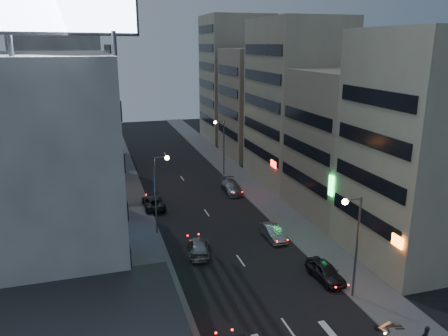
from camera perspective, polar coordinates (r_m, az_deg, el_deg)
name	(u,v)px	position (r m, az deg, el deg)	size (l,w,h in m)	color
sidewalk_left	(133,208)	(52.87, -11.83, -5.09)	(4.00, 120.00, 0.12)	#4C4C4F
sidewalk_right	(259,195)	(56.29, 4.61, -3.48)	(4.00, 120.00, 0.12)	#4C4C4F
white_building	(32,161)	(40.87, -23.83, 0.79)	(14.00, 24.00, 18.00)	silver
shophouse_near	(421,150)	(40.95, 24.34, 2.20)	(10.00, 11.00, 20.00)	tan
shophouse_mid	(350,144)	(50.61, 16.10, 3.07)	(11.00, 12.00, 16.00)	gray
shophouse_far	(295,102)	(61.01, 9.31, 8.45)	(10.00, 14.00, 22.00)	tan
far_left_a	(63,109)	(65.04, -20.24, 7.25)	(11.00, 10.00, 20.00)	silver
far_left_b	(66,113)	(78.27, -19.99, 6.74)	(12.00, 10.00, 15.00)	gray
far_right_a	(259,103)	(75.10, 4.55, 8.44)	(11.00, 12.00, 18.00)	gray
far_right_b	(236,79)	(88.06, 1.54, 11.55)	(12.00, 12.00, 24.00)	tan
street_lamp_right_near	(353,233)	(33.60, 16.54, -8.19)	(1.60, 0.44, 8.02)	#595B60
street_lamp_left	(159,183)	(43.82, -8.50, -1.99)	(1.60, 0.44, 8.02)	#595B60
street_lamp_right_far	(221,139)	(63.31, -0.35, 3.75)	(1.60, 0.44, 8.02)	#595B60
parked_car_right_near	(325,271)	(37.70, 13.09, -13.02)	(1.73, 4.29, 1.46)	#2A292F
parked_car_right_mid	(272,232)	(44.07, 6.34, -8.33)	(1.44, 4.14, 1.36)	#A9AAB1
parked_car_left	(154,202)	(52.34, -9.19, -4.42)	(2.32, 5.03, 1.40)	#25262A
parked_car_right_far	(232,187)	(56.96, 1.02, -2.47)	(2.08, 5.11, 1.48)	gray
road_car_silver	(199,247)	(40.93, -3.29, -10.26)	(1.88, 4.62, 1.34)	#909398
scooter_blue	(425,328)	(33.43, 24.75, -18.48)	(1.66, 0.55, 1.01)	navy
scooter_black_b	(402,318)	(33.79, 22.28, -17.70)	(1.77, 0.59, 1.08)	black
scooter_silver_b	(390,314)	(33.87, 20.81, -17.43)	(1.80, 0.60, 1.10)	#ACAEB4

